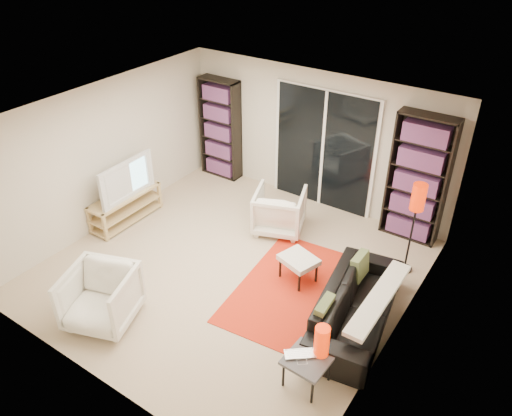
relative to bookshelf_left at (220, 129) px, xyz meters
The scene contains 20 objects.
floor 3.19m from the bookshelf_left, 50.10° to the right, with size 5.00×5.00×0.00m, color beige.
wall_back 1.97m from the bookshelf_left, ahead, with size 5.00×0.02×2.40m, color beige.
wall_front 5.22m from the bookshelf_left, 68.02° to the right, with size 5.00×0.02×2.40m, color beige.
wall_left 2.41m from the bookshelf_left, 103.27° to the right, with size 0.02×5.00×2.40m, color beige.
wall_right 5.03m from the bookshelf_left, 27.66° to the right, with size 0.02×5.00×2.40m, color beige.
ceiling 3.36m from the bookshelf_left, 50.10° to the right, with size 5.00×5.00×0.02m, color white.
sliding_door 2.16m from the bookshelf_left, ahead, with size 1.92×0.08×2.16m.
bookshelf_left is the anchor object (origin of this frame).
bookshelf_right 3.85m from the bookshelf_left, ahead, with size 0.90×0.30×2.10m.
tv_stand 2.40m from the bookshelf_left, 98.10° to the right, with size 0.43×1.34×0.50m.
tv 2.29m from the bookshelf_left, 97.60° to the right, with size 1.15×0.15×0.66m, color black.
rug 3.92m from the bookshelf_left, 35.62° to the right, with size 1.68×2.28×0.01m, color red.
sofa 4.65m from the bookshelf_left, 30.50° to the right, with size 2.06×0.81×0.60m, color black.
armchair_back 2.33m from the bookshelf_left, 27.63° to the right, with size 0.79×0.81×0.74m, color silver.
armchair_front 4.35m from the bookshelf_left, 73.68° to the right, with size 0.83×0.86×0.78m, color silver.
ottoman 3.59m from the bookshelf_left, 34.45° to the right, with size 0.61×0.55×0.40m.
side_table 5.31m from the bookshelf_left, 42.14° to the right, with size 0.50×0.50×0.40m.
laptop 5.28m from the bookshelf_left, 42.93° to the right, with size 0.36×0.23×0.03m, color silver.
table_lamp 5.25m from the bookshelf_left, 40.31° to the right, with size 0.17×0.17×0.39m, color red.
floor_lamp 4.23m from the bookshelf_left, 12.28° to the right, with size 0.22×0.22×1.46m.
Camera 1 is at (3.61, -4.68, 4.76)m, focal length 35.00 mm.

